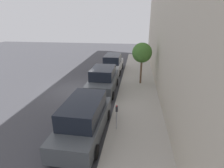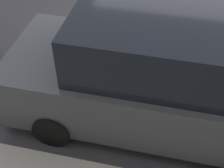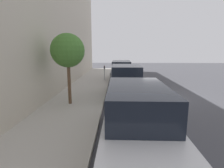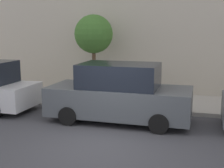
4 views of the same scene
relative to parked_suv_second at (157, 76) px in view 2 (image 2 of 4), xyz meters
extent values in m
plane|color=#424247|center=(-2.24, -0.07, -0.93)|extent=(60.00, 60.00, 0.00)
cube|color=#4C5156|center=(0.00, 0.00, -0.23)|extent=(1.96, 4.80, 0.96)
cube|color=black|center=(0.00, 0.00, 0.65)|extent=(1.73, 2.60, 0.80)
cylinder|color=black|center=(-0.93, -1.49, -0.62)|extent=(0.22, 0.62, 0.62)
cylinder|color=black|center=(0.93, -1.49, -0.62)|extent=(0.22, 0.62, 0.62)
camera|label=1|loc=(2.57, -13.05, 4.62)|focal=28.00mm
camera|label=2|loc=(3.73, 0.12, 3.30)|focal=50.00mm
camera|label=3|loc=(0.58, 10.74, 1.97)|focal=28.00mm
camera|label=4|loc=(-9.99, -2.66, 2.22)|focal=50.00mm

